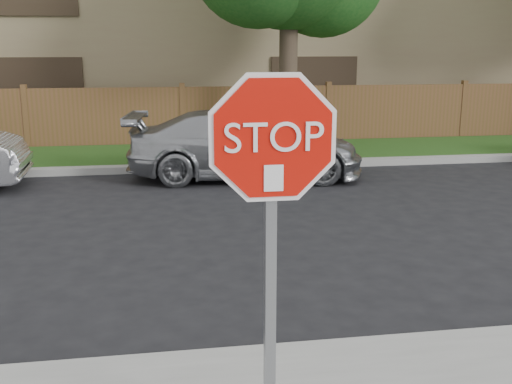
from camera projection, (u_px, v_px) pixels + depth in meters
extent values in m
plane|color=black|center=(237.00, 357.00, 5.23)|extent=(90.00, 90.00, 0.00)
cube|color=gray|center=(190.00, 167.00, 13.04)|extent=(70.00, 0.30, 0.15)
cube|color=#1E4714|center=(186.00, 155.00, 14.62)|extent=(70.00, 3.00, 0.12)
cube|color=brown|center=(183.00, 117.00, 15.98)|extent=(70.00, 0.12, 1.60)
cube|color=#8E7858|center=(175.00, 36.00, 20.83)|extent=(34.00, 8.00, 6.00)
cylinder|color=#382B21|center=(288.00, 75.00, 14.46)|extent=(0.44, 0.44, 3.92)
cube|color=gray|center=(270.00, 286.00, 3.57)|extent=(0.07, 0.06, 2.30)
cylinder|color=white|center=(273.00, 138.00, 3.29)|extent=(1.01, 0.02, 1.01)
cylinder|color=#C01007|center=(274.00, 138.00, 3.28)|extent=(0.93, 0.02, 0.93)
cube|color=white|center=(274.00, 178.00, 3.32)|extent=(0.11, 0.00, 0.15)
imported|color=#9EA0A5|center=(245.00, 145.00, 12.19)|extent=(4.94, 2.46, 1.38)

